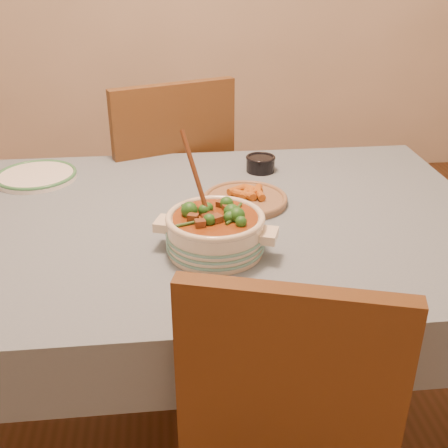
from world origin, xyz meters
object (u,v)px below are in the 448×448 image
at_px(stew_casserole, 215,229).
at_px(chair_far, 166,185).
at_px(white_plate, 36,176).
at_px(fried_plate, 245,198).
at_px(condiment_bowl, 261,163).
at_px(dining_table, 197,246).

height_order(stew_casserole, chair_far, stew_casserole).
relative_size(white_plate, fried_plate, 0.88).
relative_size(condiment_bowl, fried_plate, 0.36).
relative_size(condiment_bowl, chair_far, 0.11).
bearing_deg(chair_far, stew_casserole, 77.91).
xyz_separation_m(dining_table, white_plate, (-0.50, 0.34, 0.10)).
height_order(stew_casserole, fried_plate, stew_casserole).
distance_m(condiment_bowl, fried_plate, 0.27).
height_order(condiment_bowl, fried_plate, condiment_bowl).
distance_m(white_plate, fried_plate, 0.71).
bearing_deg(dining_table, fried_plate, 27.73).
distance_m(white_plate, condiment_bowl, 0.74).
height_order(condiment_bowl, chair_far, chair_far).
xyz_separation_m(stew_casserole, fried_plate, (0.11, 0.28, -0.05)).
relative_size(stew_casserole, white_plate, 1.12).
xyz_separation_m(stew_casserole, white_plate, (-0.54, 0.54, -0.05)).
height_order(white_plate, fried_plate, fried_plate).
bearing_deg(dining_table, stew_casserole, -79.15).
height_order(dining_table, chair_far, chair_far).
distance_m(dining_table, stew_casserole, 0.25).
height_order(white_plate, chair_far, chair_far).
xyz_separation_m(stew_casserole, condiment_bowl, (0.20, 0.53, -0.03)).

